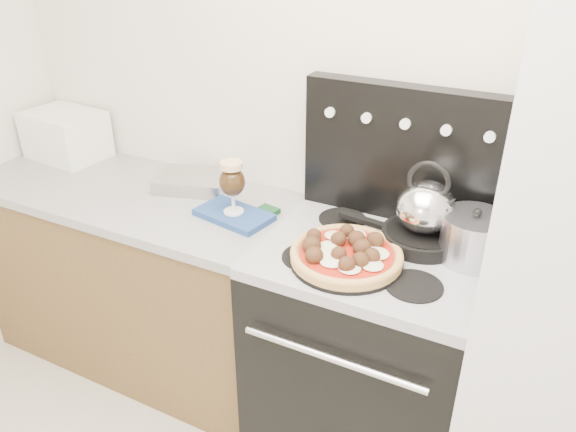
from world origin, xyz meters
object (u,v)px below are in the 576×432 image
Objects in this scene: base_cabinet at (143,280)px; beer_glass at (233,187)px; pizza at (347,253)px; tea_kettle at (426,203)px; pizza_pan at (346,261)px; skillet at (421,237)px; stock_pot at (473,239)px; stove_body at (366,356)px; oven_mitt at (234,215)px; toaster_oven at (66,135)px.

beer_glass is at bearing -1.89° from base_cabinet.
pizza is 0.32m from tea_kettle.
beer_glass reaches higher than pizza_pan.
pizza is (0.51, -0.13, -0.07)m from beer_glass.
skillet is at bearing 4.06° from base_cabinet.
stock_pot is (0.36, 0.21, 0.04)m from pizza.
skillet is (0.13, 0.11, 0.50)m from stove_body.
beer_glass is (-0.57, 0.01, 0.59)m from stove_body.
base_cabinet is at bearing 178.11° from oven_mitt.
oven_mitt is 0.71m from skillet.
pizza reaches higher than skillet.
tea_kettle is (0.00, 0.00, 0.13)m from skillet.
toaster_oven is at bearing 169.24° from pizza.
stock_pot reaches higher than skillet.
stock_pot reaches higher than base_cabinet.
base_cabinet is 5.00× the size of oven_mitt.
pizza is 1.75× the size of stock_pot.
pizza_pan is at bearing -116.07° from stove_body.
pizza is (0.00, 0.00, 0.03)m from pizza_pan.
beer_glass is 0.88m from stock_pot.
stove_body is 2.52× the size of toaster_oven.
toaster_oven is 0.93× the size of pizza_pan.
pizza is (-0.06, -0.12, 0.52)m from stove_body.
stove_body is 4.05× the size of tea_kettle.
pizza_pan is 0.30m from skillet.
beer_glass is 0.53m from pizza.
pizza is at bearing -116.07° from stove_body.
pizza is 1.69× the size of tea_kettle.
skillet is (0.70, 0.11, 0.03)m from oven_mitt.
toaster_oven is 1.61× the size of tea_kettle.
beer_glass is 0.98× the size of tea_kettle.
oven_mitt is 0.73m from tea_kettle.
pizza is (1.55, -0.30, -0.05)m from toaster_oven.
tea_kettle is (0.70, 0.11, 0.05)m from beer_glass.
toaster_oven is at bearing 170.76° from beer_glass.
oven_mitt is at bearing -4.12° from toaster_oven.
beer_glass reaches higher than oven_mitt.
stove_body is 1.72m from toaster_oven.
skillet reaches higher than oven_mitt.
toaster_oven is at bearing 177.90° from skillet.
pizza is 0.30m from skillet.
skillet is at bearing 51.10° from pizza.
toaster_oven is 1.27× the size of skillet.
beer_glass is 0.58× the size of pizza.
toaster_oven is at bearing 173.75° from stove_body.
beer_glass is at bearing 0.00° from oven_mitt.
toaster_oven reaches higher than stock_pot.
pizza_pan is 0.33m from tea_kettle.
base_cabinet is 1.34m from skillet.
stove_body is at bearing 63.93° from pizza_pan.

